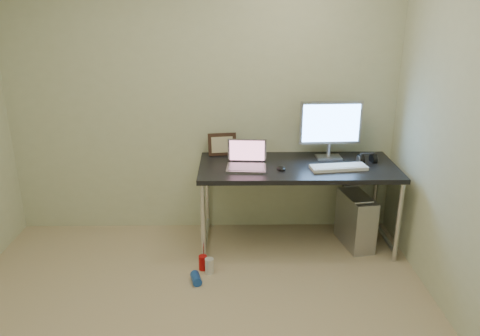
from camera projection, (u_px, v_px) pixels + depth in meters
name	position (u px, v px, depth m)	size (l,w,h in m)	color
wall_back	(202.00, 99.00, 4.17)	(3.50, 0.02, 2.50)	beige
desk	(297.00, 173.00, 4.03)	(1.68, 0.74, 0.75)	black
tower_computer	(355.00, 220.00, 4.15)	(0.28, 0.48, 0.50)	#A2A2A6
cable_a	(343.00, 188.00, 4.43)	(0.01, 0.01, 0.70)	black
cable_b	(352.00, 191.00, 4.41)	(0.01, 0.01, 0.72)	black
can_red	(203.00, 263.00, 3.81)	(0.07, 0.07, 0.12)	#B70D0D
can_white	(209.00, 266.00, 3.76)	(0.07, 0.07, 0.13)	silver
can_blue	(196.00, 278.00, 3.64)	(0.07, 0.07, 0.13)	#1B48AC
laptop	(247.00, 161.00, 3.93)	(0.35, 0.29, 0.23)	#A5A4AB
monitor	(331.00, 125.00, 4.08)	(0.55, 0.17, 0.51)	#A5A4AB
keyboard	(339.00, 167.00, 3.90)	(0.47, 0.15, 0.03)	white
mouse_right	(363.00, 167.00, 3.90)	(0.06, 0.10, 0.03)	black
mouse_left	(281.00, 167.00, 3.89)	(0.07, 0.11, 0.04)	black
headphones	(367.00, 159.00, 4.06)	(0.17, 0.10, 0.11)	black
picture_frame	(222.00, 144.00, 4.23)	(0.25, 0.03, 0.20)	black
webcam	(254.00, 146.00, 4.23)	(0.04, 0.03, 0.12)	silver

